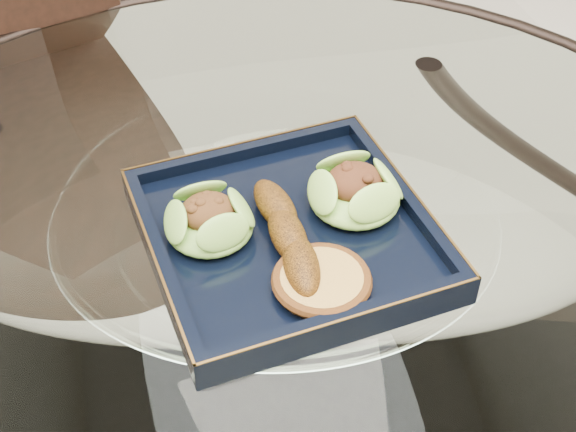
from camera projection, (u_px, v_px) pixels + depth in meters
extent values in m
cylinder|color=white|center=(276.00, 249.00, 0.81)|extent=(1.10, 1.10, 0.01)
torus|color=black|center=(276.00, 249.00, 0.81)|extent=(1.13, 1.13, 0.02)
cylinder|color=black|center=(401.00, 265.00, 1.32)|extent=(0.04, 0.04, 0.75)
cylinder|color=black|center=(53.00, 335.00, 1.21)|extent=(0.04, 0.04, 0.75)
cube|color=black|center=(60.00, 265.00, 1.14)|extent=(0.56, 0.56, 0.04)
cylinder|color=black|center=(249.00, 406.00, 1.28)|extent=(0.03, 0.03, 0.48)
cylinder|color=black|center=(148.00, 260.00, 1.51)|extent=(0.03, 0.03, 0.48)
cube|color=black|center=(288.00, 238.00, 0.79)|extent=(0.30, 0.30, 0.02)
ellipsoid|color=#4F942A|center=(209.00, 222.00, 0.77)|extent=(0.11, 0.11, 0.03)
ellipsoid|color=#5FA12E|center=(355.00, 194.00, 0.80)|extent=(0.12, 0.12, 0.03)
ellipsoid|color=#66390A|center=(288.00, 234.00, 0.76)|extent=(0.04, 0.16, 0.03)
cylinder|color=#C69042|center=(322.00, 282.00, 0.73)|extent=(0.11, 0.11, 0.02)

